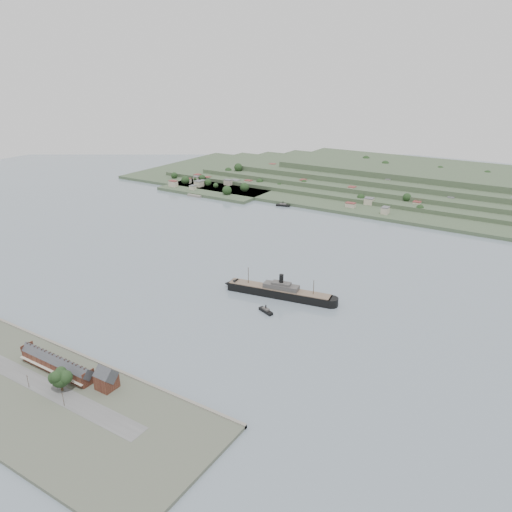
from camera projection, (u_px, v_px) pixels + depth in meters
The scene contains 9 objects.
ground at pixel (234, 280), 421.83m from camera, with size 1400.00×1400.00×0.00m, color slate.
near_shore at pixel (41, 395), 273.98m from camera, with size 220.00×80.00×2.60m.
terrace_row at pixel (57, 364), 291.62m from camera, with size 55.60×9.80×11.07m.
gabled_building at pixel (106, 379), 275.72m from camera, with size 10.40×10.18×14.09m.
far_peninsula at pixel (405, 182), 714.13m from camera, with size 760.00×309.00×30.00m.
steamship at pixel (276, 291), 390.84m from camera, with size 94.52×25.64×22.77m.
tugboat at pixel (266, 311), 365.92m from camera, with size 13.69×8.34×6.00m.
ferry_west at pixel (283, 205), 637.67m from camera, with size 18.33×9.13×6.62m.
fig_tree at pixel (60, 378), 272.18m from camera, with size 12.69×10.99×14.16m.
Camera 1 is at (221.38, -316.88, 171.11)m, focal length 35.00 mm.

